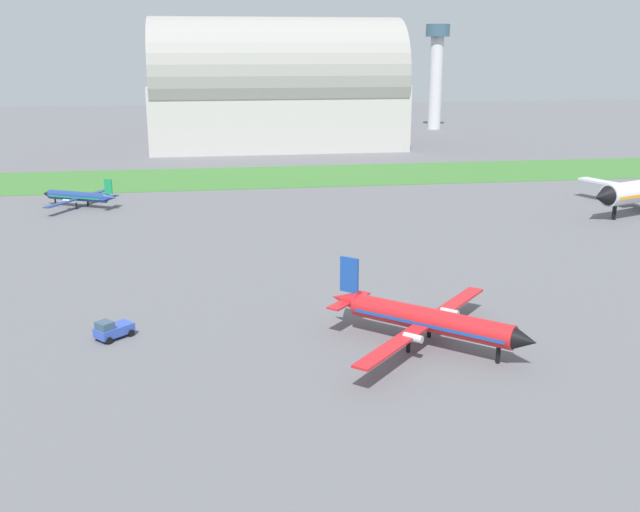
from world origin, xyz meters
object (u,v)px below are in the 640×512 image
at_px(control_tower, 436,68).
at_px(airplane_foreground_turboprop, 426,319).
at_px(pushback_tug_midfield, 113,330).
at_px(airplane_taxiing_turboprop, 79,196).

bearing_deg(control_tower, airplane_foreground_turboprop, -107.42).
relative_size(pushback_tug_midfield, control_tower, 0.11).
bearing_deg(control_tower, airplane_taxiing_turboprop, -130.97).
bearing_deg(airplane_foreground_turboprop, pushback_tug_midfield, -149.86).
bearing_deg(airplane_foreground_turboprop, airplane_taxiing_turboprop, 163.33).
height_order(airplane_taxiing_turboprop, control_tower, control_tower).
height_order(airplane_taxiing_turboprop, pushback_tug_midfield, airplane_taxiing_turboprop).
distance_m(airplane_taxiing_turboprop, pushback_tug_midfield, 64.95).
height_order(pushback_tug_midfield, control_tower, control_tower).
relative_size(airplane_taxiing_turboprop, control_tower, 0.47).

